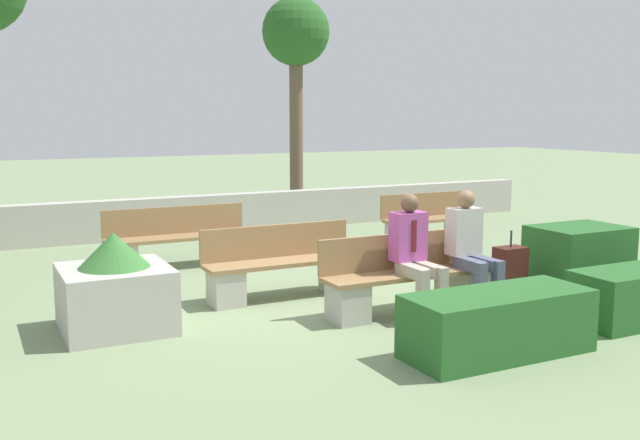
# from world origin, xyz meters

# --- Properties ---
(ground_plane) EXTENTS (60.00, 60.00, 0.00)m
(ground_plane) POSITION_xyz_m (0.00, 0.00, 0.00)
(ground_plane) COLOR gray
(perimeter_wall) EXTENTS (14.86, 0.30, 0.72)m
(perimeter_wall) POSITION_xyz_m (0.00, 5.32, 0.36)
(perimeter_wall) COLOR #B7B2A8
(perimeter_wall) RESTS_ON ground_plane
(bench_front) EXTENTS (2.07, 0.48, 0.86)m
(bench_front) POSITION_xyz_m (0.66, -0.80, 0.34)
(bench_front) COLOR #937047
(bench_front) RESTS_ON ground_plane
(bench_left_side) EXTENTS (1.68, 0.49, 0.86)m
(bench_left_side) POSITION_xyz_m (3.30, 2.54, 0.33)
(bench_left_side) COLOR #937047
(bench_left_side) RESTS_ON ground_plane
(bench_right_side) EXTENTS (2.09, 0.49, 0.86)m
(bench_right_side) POSITION_xyz_m (-1.00, 2.67, 0.34)
(bench_right_side) COLOR #937047
(bench_right_side) RESTS_ON ground_plane
(bench_back) EXTENTS (1.93, 0.48, 0.86)m
(bench_back) POSITION_xyz_m (-0.35, 0.41, 0.34)
(bench_back) COLOR #937047
(bench_back) RESTS_ON ground_plane
(person_seated_man) EXTENTS (0.38, 0.63, 1.34)m
(person_seated_man) POSITION_xyz_m (0.63, -0.94, 0.74)
(person_seated_man) COLOR #B2A893
(person_seated_man) RESTS_ON ground_plane
(person_seated_woman) EXTENTS (0.38, 0.63, 1.34)m
(person_seated_woman) POSITION_xyz_m (1.40, -0.94, 0.74)
(person_seated_woman) COLOR #515B70
(person_seated_woman) RESTS_ON ground_plane
(hedge_block_near_right) EXTENTS (1.78, 0.72, 0.59)m
(hedge_block_near_right) POSITION_xyz_m (0.59, -2.37, 0.29)
(hedge_block_near_right) COLOR #286028
(hedge_block_near_right) RESTS_ON ground_plane
(hedge_block_mid_right) EXTENTS (1.12, 0.83, 0.82)m
(hedge_block_mid_right) POSITION_xyz_m (3.06, -0.97, 0.41)
(hedge_block_mid_right) COLOR #286028
(hedge_block_mid_right) RESTS_ON ground_plane
(planter_corner_left) EXTENTS (1.07, 1.07, 1.01)m
(planter_corner_left) POSITION_xyz_m (-2.40, -0.02, 0.43)
(planter_corner_left) COLOR #B7B2A8
(planter_corner_left) RESTS_ON ground_plane
(suitcase) EXTENTS (0.36, 0.24, 0.84)m
(suitcase) POSITION_xyz_m (2.04, -0.88, 0.32)
(suitcase) COLOR #471E19
(suitcase) RESTS_ON ground_plane
(tree_center_left) EXTENTS (1.47, 1.47, 4.71)m
(tree_center_left) POSITION_xyz_m (2.94, 7.12, 3.77)
(tree_center_left) COLOR brown
(tree_center_left) RESTS_ON ground_plane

